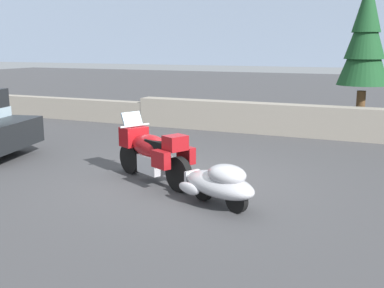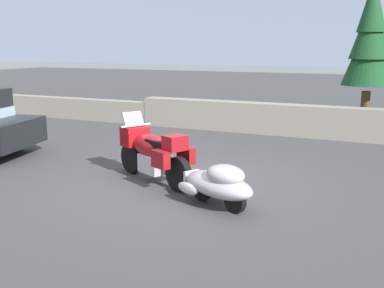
# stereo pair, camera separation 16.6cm
# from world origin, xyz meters

# --- Properties ---
(ground_plane) EXTENTS (80.00, 80.00, 0.00)m
(ground_plane) POSITION_xyz_m (0.00, 0.00, 0.00)
(ground_plane) COLOR #424244
(stone_guard_wall) EXTENTS (24.00, 0.59, 0.95)m
(stone_guard_wall) POSITION_xyz_m (0.30, 5.83, 0.44)
(stone_guard_wall) COLOR gray
(stone_guard_wall) RESTS_ON ground
(distant_ridgeline) EXTENTS (240.00, 80.00, 16.00)m
(distant_ridgeline) POSITION_xyz_m (0.00, 95.83, 8.00)
(distant_ridgeline) COLOR #8C9EB7
(distant_ridgeline) RESTS_ON ground
(touring_motorcycle) EXTENTS (2.13, 1.34, 1.33)m
(touring_motorcycle) POSITION_xyz_m (-0.40, -0.22, 0.62)
(touring_motorcycle) COLOR black
(touring_motorcycle) RESTS_ON ground
(car_shaped_trailer) EXTENTS (2.13, 1.30, 0.76)m
(car_shaped_trailer) POSITION_xyz_m (1.34, -1.07, 0.41)
(car_shaped_trailer) COLOR black
(car_shaped_trailer) RESTS_ON ground
(pine_tree_secondary) EXTENTS (1.52, 1.52, 4.68)m
(pine_tree_secondary) POSITION_xyz_m (3.00, 6.82, 2.93)
(pine_tree_secondary) COLOR brown
(pine_tree_secondary) RESTS_ON ground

